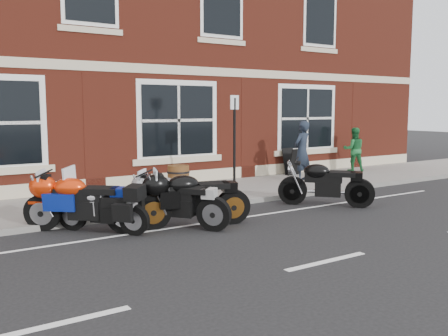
{
  "coord_description": "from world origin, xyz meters",
  "views": [
    {
      "loc": [
        -5.35,
        -8.28,
        2.32
      ],
      "look_at": [
        1.16,
        1.6,
        0.9
      ],
      "focal_mm": 40.0,
      "sensor_mm": 36.0,
      "label": 1
    }
  ],
  "objects_px": {
    "moto_sport_red": "(81,200)",
    "a_board_sign": "(292,162)",
    "moto_touring_silver": "(100,206)",
    "moto_sport_black": "(191,197)",
    "barrel_planter": "(178,178)",
    "pedestrian_left": "(302,151)",
    "pedestrian_right": "(354,149)",
    "moto_sport_silver": "(176,199)",
    "moto_naked_black": "(324,182)",
    "parking_sign": "(234,137)"
  },
  "relations": [
    {
      "from": "moto_sport_black",
      "to": "parking_sign",
      "type": "height_order",
      "value": "parking_sign"
    },
    {
      "from": "pedestrian_left",
      "to": "parking_sign",
      "type": "bearing_deg",
      "value": -1.06
    },
    {
      "from": "pedestrian_right",
      "to": "moto_sport_silver",
      "type": "bearing_deg",
      "value": 55.76
    },
    {
      "from": "moto_sport_red",
      "to": "a_board_sign",
      "type": "bearing_deg",
      "value": -27.64
    },
    {
      "from": "pedestrian_left",
      "to": "pedestrian_right",
      "type": "bearing_deg",
      "value": 177.42
    },
    {
      "from": "barrel_planter",
      "to": "parking_sign",
      "type": "distance_m",
      "value": 1.94
    },
    {
      "from": "moto_sport_silver",
      "to": "pedestrian_right",
      "type": "height_order",
      "value": "pedestrian_right"
    },
    {
      "from": "moto_sport_silver",
      "to": "moto_naked_black",
      "type": "xyz_separation_m",
      "value": [
        3.96,
        -0.01,
        0.01
      ]
    },
    {
      "from": "moto_sport_red",
      "to": "pedestrian_left",
      "type": "height_order",
      "value": "pedestrian_left"
    },
    {
      "from": "pedestrian_left",
      "to": "pedestrian_right",
      "type": "xyz_separation_m",
      "value": [
        3.11,
        0.74,
        -0.15
      ]
    },
    {
      "from": "moto_naked_black",
      "to": "barrel_planter",
      "type": "relative_size",
      "value": 2.64
    },
    {
      "from": "moto_sport_silver",
      "to": "a_board_sign",
      "type": "distance_m",
      "value": 7.55
    },
    {
      "from": "moto_sport_red",
      "to": "moto_naked_black",
      "type": "xyz_separation_m",
      "value": [
        5.6,
        -0.7,
        -0.01
      ]
    },
    {
      "from": "pedestrian_left",
      "to": "a_board_sign",
      "type": "relative_size",
      "value": 2.04
    },
    {
      "from": "moto_sport_silver",
      "to": "moto_naked_black",
      "type": "distance_m",
      "value": 3.96
    },
    {
      "from": "pedestrian_right",
      "to": "moto_touring_silver",
      "type": "bearing_deg",
      "value": 50.88
    },
    {
      "from": "moto_sport_black",
      "to": "moto_naked_black",
      "type": "xyz_separation_m",
      "value": [
        3.68,
        0.09,
        -0.02
      ]
    },
    {
      "from": "pedestrian_left",
      "to": "a_board_sign",
      "type": "bearing_deg",
      "value": -134.32
    },
    {
      "from": "moto_naked_black",
      "to": "barrel_planter",
      "type": "distance_m",
      "value": 3.92
    },
    {
      "from": "pedestrian_left",
      "to": "barrel_planter",
      "type": "height_order",
      "value": "pedestrian_left"
    },
    {
      "from": "moto_sport_black",
      "to": "pedestrian_right",
      "type": "relative_size",
      "value": 1.49
    },
    {
      "from": "moto_sport_red",
      "to": "moto_naked_black",
      "type": "bearing_deg",
      "value": -56.74
    },
    {
      "from": "moto_touring_silver",
      "to": "barrel_planter",
      "type": "relative_size",
      "value": 2.27
    },
    {
      "from": "moto_touring_silver",
      "to": "moto_sport_black",
      "type": "relative_size",
      "value": 0.67
    },
    {
      "from": "moto_touring_silver",
      "to": "moto_sport_red",
      "type": "relative_size",
      "value": 0.83
    },
    {
      "from": "moto_sport_black",
      "to": "barrel_planter",
      "type": "bearing_deg",
      "value": -8.7
    },
    {
      "from": "barrel_planter",
      "to": "moto_sport_silver",
      "type": "bearing_deg",
      "value": -118.93
    },
    {
      "from": "moto_sport_black",
      "to": "pedestrian_left",
      "type": "height_order",
      "value": "pedestrian_left"
    },
    {
      "from": "moto_sport_black",
      "to": "parking_sign",
      "type": "relative_size",
      "value": 0.9
    },
    {
      "from": "moto_sport_red",
      "to": "moto_sport_silver",
      "type": "xyz_separation_m",
      "value": [
        1.64,
        -0.69,
        -0.03
      ]
    },
    {
      "from": "moto_sport_red",
      "to": "moto_sport_black",
      "type": "relative_size",
      "value": 0.82
    },
    {
      "from": "moto_touring_silver",
      "to": "pedestrian_right",
      "type": "relative_size",
      "value": 1.0
    },
    {
      "from": "moto_naked_black",
      "to": "parking_sign",
      "type": "distance_m",
      "value": 2.54
    },
    {
      "from": "moto_sport_silver",
      "to": "pedestrian_right",
      "type": "distance_m",
      "value": 9.63
    },
    {
      "from": "parking_sign",
      "to": "pedestrian_right",
      "type": "bearing_deg",
      "value": -6.84
    },
    {
      "from": "moto_sport_black",
      "to": "moto_sport_red",
      "type": "bearing_deg",
      "value": 83.35
    },
    {
      "from": "moto_sport_red",
      "to": "parking_sign",
      "type": "height_order",
      "value": "parking_sign"
    },
    {
      "from": "a_board_sign",
      "to": "moto_naked_black",
      "type": "bearing_deg",
      "value": -130.36
    },
    {
      "from": "parking_sign",
      "to": "pedestrian_left",
      "type": "bearing_deg",
      "value": -6.08
    },
    {
      "from": "moto_sport_black",
      "to": "a_board_sign",
      "type": "bearing_deg",
      "value": -40.93
    },
    {
      "from": "moto_sport_black",
      "to": "parking_sign",
      "type": "bearing_deg",
      "value": -34.04
    },
    {
      "from": "moto_touring_silver",
      "to": "moto_sport_black",
      "type": "distance_m",
      "value": 1.72
    },
    {
      "from": "moto_sport_black",
      "to": "parking_sign",
      "type": "xyz_separation_m",
      "value": [
        2.49,
        2.1,
        0.98
      ]
    },
    {
      "from": "moto_sport_red",
      "to": "moto_sport_black",
      "type": "bearing_deg",
      "value": -72.01
    },
    {
      "from": "moto_touring_silver",
      "to": "moto_sport_silver",
      "type": "bearing_deg",
      "value": -57.42
    },
    {
      "from": "moto_sport_red",
      "to": "parking_sign",
      "type": "relative_size",
      "value": 0.74
    },
    {
      "from": "moto_touring_silver",
      "to": "pedestrian_right",
      "type": "distance_m",
      "value": 10.76
    },
    {
      "from": "moto_sport_red",
      "to": "moto_sport_silver",
      "type": "distance_m",
      "value": 1.78
    },
    {
      "from": "parking_sign",
      "to": "barrel_planter",
      "type": "bearing_deg",
      "value": 106.32
    },
    {
      "from": "moto_touring_silver",
      "to": "pedestrian_left",
      "type": "height_order",
      "value": "pedestrian_left"
    }
  ]
}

